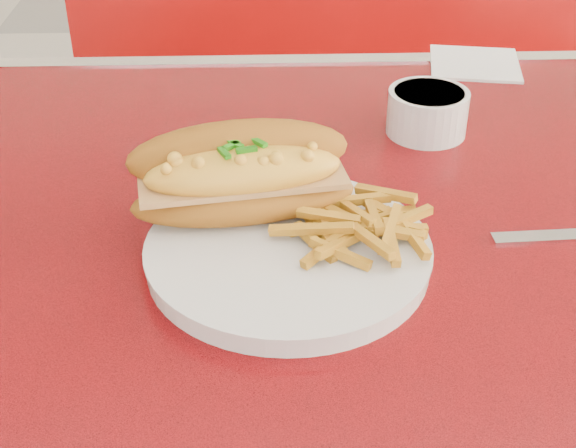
{
  "coord_description": "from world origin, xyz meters",
  "views": [
    {
      "loc": [
        -0.21,
        -0.64,
        1.18
      ],
      "look_at": [
        -0.19,
        -0.07,
        0.81
      ],
      "focal_mm": 50.0,
      "sensor_mm": 36.0,
      "label": 1
    }
  ],
  "objects_px": {
    "gravy_ramekin": "(427,111)",
    "mac_hoagie": "(242,174)",
    "sauce_cup_left": "(270,156)",
    "diner_table": "(463,343)",
    "dinner_plate": "(288,253)",
    "booth_bench_far": "(362,201)",
    "fork": "(356,226)"
  },
  "relations": [
    {
      "from": "booth_bench_far",
      "to": "sauce_cup_left",
      "type": "bearing_deg",
      "value": -105.8
    },
    {
      "from": "diner_table",
      "to": "gravy_ramekin",
      "type": "bearing_deg",
      "value": 97.74
    },
    {
      "from": "fork",
      "to": "dinner_plate",
      "type": "bearing_deg",
      "value": 126.44
    },
    {
      "from": "diner_table",
      "to": "mac_hoagie",
      "type": "xyz_separation_m",
      "value": [
        -0.23,
        -0.01,
        0.22
      ]
    },
    {
      "from": "booth_bench_far",
      "to": "mac_hoagie",
      "type": "relative_size",
      "value": 5.52
    },
    {
      "from": "mac_hoagie",
      "to": "fork",
      "type": "height_order",
      "value": "mac_hoagie"
    },
    {
      "from": "dinner_plate",
      "to": "sauce_cup_left",
      "type": "distance_m",
      "value": 0.16
    },
    {
      "from": "diner_table",
      "to": "fork",
      "type": "relative_size",
      "value": 9.49
    },
    {
      "from": "mac_hoagie",
      "to": "sauce_cup_left",
      "type": "bearing_deg",
      "value": 66.62
    },
    {
      "from": "booth_bench_far",
      "to": "gravy_ramekin",
      "type": "relative_size",
      "value": 10.19
    },
    {
      "from": "diner_table",
      "to": "sauce_cup_left",
      "type": "relative_size",
      "value": 17.9
    },
    {
      "from": "mac_hoagie",
      "to": "gravy_ramekin",
      "type": "xyz_separation_m",
      "value": [
        0.2,
        0.19,
        -0.03
      ]
    },
    {
      "from": "booth_bench_far",
      "to": "mac_hoagie",
      "type": "height_order",
      "value": "booth_bench_far"
    },
    {
      "from": "diner_table",
      "to": "booth_bench_far",
      "type": "bearing_deg",
      "value": 90.0
    },
    {
      "from": "booth_bench_far",
      "to": "fork",
      "type": "distance_m",
      "value": 0.99
    },
    {
      "from": "fork",
      "to": "gravy_ramekin",
      "type": "relative_size",
      "value": 1.1
    },
    {
      "from": "booth_bench_far",
      "to": "dinner_plate",
      "type": "xyz_separation_m",
      "value": [
        -0.19,
        -0.88,
        0.49
      ]
    },
    {
      "from": "diner_table",
      "to": "fork",
      "type": "distance_m",
      "value": 0.22
    },
    {
      "from": "diner_table",
      "to": "gravy_ramekin",
      "type": "relative_size",
      "value": 10.45
    },
    {
      "from": "gravy_ramekin",
      "to": "dinner_plate",
      "type": "bearing_deg",
      "value": -123.97
    },
    {
      "from": "diner_table",
      "to": "dinner_plate",
      "type": "bearing_deg",
      "value": -160.29
    },
    {
      "from": "booth_bench_far",
      "to": "gravy_ramekin",
      "type": "height_order",
      "value": "booth_bench_far"
    },
    {
      "from": "diner_table",
      "to": "sauce_cup_left",
      "type": "xyz_separation_m",
      "value": [
        -0.2,
        0.09,
        0.18
      ]
    },
    {
      "from": "mac_hoagie",
      "to": "fork",
      "type": "relative_size",
      "value": 1.68
    },
    {
      "from": "booth_bench_far",
      "to": "mac_hoagie",
      "type": "xyz_separation_m",
      "value": [
        -0.23,
        -0.82,
        0.54
      ]
    },
    {
      "from": "mac_hoagie",
      "to": "sauce_cup_left",
      "type": "relative_size",
      "value": 3.16
    },
    {
      "from": "diner_table",
      "to": "sauce_cup_left",
      "type": "height_order",
      "value": "sauce_cup_left"
    },
    {
      "from": "diner_table",
      "to": "sauce_cup_left",
      "type": "bearing_deg",
      "value": 155.22
    },
    {
      "from": "gravy_ramekin",
      "to": "mac_hoagie",
      "type": "bearing_deg",
      "value": -137.69
    },
    {
      "from": "sauce_cup_left",
      "to": "gravy_ramekin",
      "type": "bearing_deg",
      "value": 25.14
    },
    {
      "from": "fork",
      "to": "sauce_cup_left",
      "type": "xyz_separation_m",
      "value": [
        -0.08,
        0.13,
        0.0
      ]
    },
    {
      "from": "mac_hoagie",
      "to": "sauce_cup_left",
      "type": "distance_m",
      "value": 0.11
    }
  ]
}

